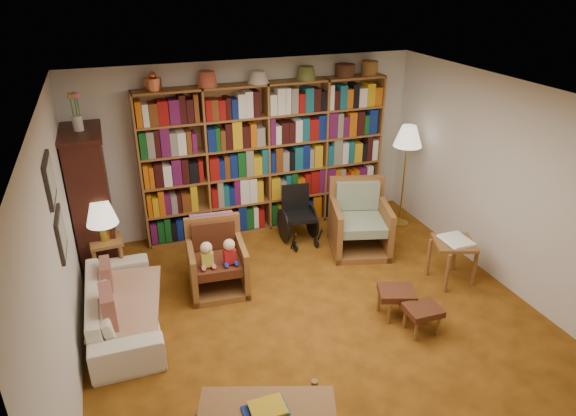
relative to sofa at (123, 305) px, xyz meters
name	(u,v)px	position (x,y,z in m)	size (l,w,h in m)	color
floor	(313,314)	(2.05, -0.53, -0.27)	(5.00, 5.00, 0.00)	#905216
ceiling	(318,99)	(2.05, -0.53, 2.23)	(5.00, 5.00, 0.00)	white
wall_back	(250,147)	(2.05, 1.97, 0.98)	(5.00, 5.00, 0.00)	silver
wall_front	(465,381)	(2.05, -3.03, 0.98)	(5.00, 5.00, 0.00)	silver
wall_left	(59,259)	(-0.45, -0.53, 0.98)	(5.00, 5.00, 0.00)	silver
wall_right	(508,186)	(4.55, -0.53, 0.98)	(5.00, 5.00, 0.00)	silver
bookshelf	(267,154)	(2.25, 1.79, 0.90)	(3.60, 0.30, 2.42)	olive
curio_cabinet	(91,199)	(-0.20, 1.47, 0.69)	(0.50, 0.95, 2.40)	#34140E
framed_pictures	(56,207)	(-0.43, -0.23, 1.36)	(0.03, 0.52, 0.97)	black
sofa	(123,305)	(0.00, 0.00, 0.00)	(0.71, 1.82, 0.53)	beige
sofa_throw	(127,302)	(0.05, 0.00, 0.03)	(0.70, 1.30, 0.04)	beige
cushion_left	(107,277)	(-0.13, 0.35, 0.18)	(0.11, 0.35, 0.35)	maroon
cushion_right	(109,312)	(-0.13, -0.35, 0.18)	(0.13, 0.41, 0.41)	maroon
side_table_lamp	(108,251)	(-0.10, 1.03, 0.15)	(0.41, 0.41, 0.57)	olive
table_lamp	(101,214)	(-0.10, 1.03, 0.66)	(0.38, 0.38, 0.52)	gold
armchair_leather	(216,260)	(1.15, 0.44, 0.09)	(0.75, 0.79, 0.88)	olive
armchair_sage	(357,223)	(3.23, 0.74, 0.11)	(1.00, 1.01, 0.98)	olive
wheelchair	(298,216)	(2.53, 1.23, 0.11)	(0.47, 0.66, 0.82)	black
floor_lamp	(408,140)	(4.20, 1.16, 1.09)	(0.42, 0.42, 1.57)	gold
side_table_papers	(453,248)	(3.96, -0.46, 0.20)	(0.61, 0.61, 0.59)	olive
footstool_a	(396,294)	(2.94, -0.85, 0.01)	(0.49, 0.45, 0.34)	#542616
footstool_b	(423,312)	(3.05, -1.21, -0.01)	(0.38, 0.32, 0.32)	#542616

